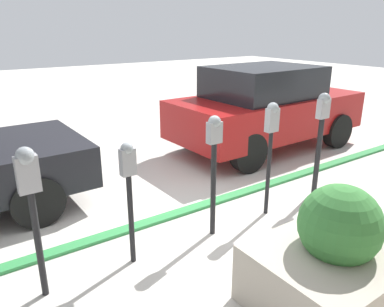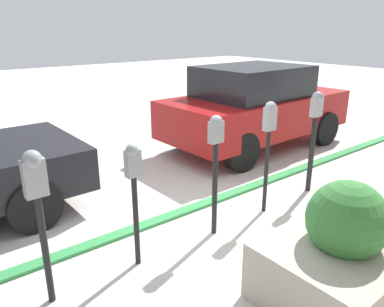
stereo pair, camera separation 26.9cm
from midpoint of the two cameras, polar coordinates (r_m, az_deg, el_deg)
ground_plane at (r=4.94m, az=-2.73°, el=-9.48°), size 40.00×40.00×0.00m
curb_strip at (r=4.99m, az=-3.28°, el=-8.93°), size 19.00×0.16×0.04m
parking_meter_nearest at (r=3.36m, az=-24.68°, el=-5.89°), size 0.18×0.15×1.42m
parking_meter_second at (r=3.68m, az=-10.92°, el=-4.29°), size 0.15×0.12×1.30m
parking_meter_middle at (r=4.16m, az=1.76°, el=-0.00°), size 0.17×0.14×1.44m
parking_meter_fourth at (r=4.73m, az=10.06°, el=3.18°), size 0.17×0.14×1.48m
parking_meter_farthest at (r=5.56m, az=16.89°, el=4.26°), size 0.19×0.16×1.49m
planter_box at (r=3.61m, az=19.82°, el=-14.52°), size 1.38×1.08×1.12m
parked_car_middle at (r=7.55m, az=8.66°, el=7.16°), size 3.95×1.84×1.63m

